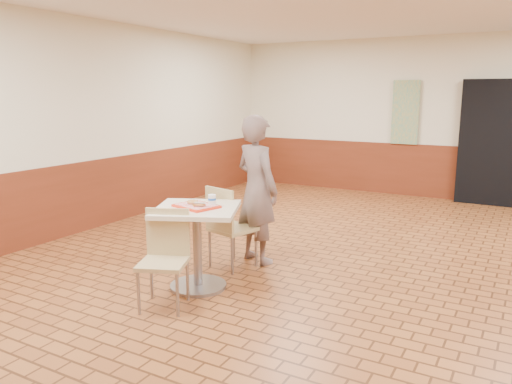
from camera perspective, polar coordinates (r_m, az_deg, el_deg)
The scene contains 12 objects.
room_shell at distance 5.07m, azimuth 10.77°, elevation 5.85°, with size 8.01×10.01×3.01m.
wainscot_band at distance 5.25m, azimuth 10.38°, elevation -5.07°, with size 8.00×10.00×1.00m.
corridor_doorway at distance 9.71m, azimuth 26.89°, elevation 4.96°, with size 1.60×0.22×2.20m, color black.
promo_poster at distance 9.98m, azimuth 16.70°, elevation 8.71°, with size 0.50×0.03×1.20m, color gray.
main_table at distance 5.06m, azimuth -6.75°, elevation -4.77°, with size 0.80×0.80×0.84m.
chair_main_front at distance 4.73m, azimuth -10.35°, elevation -6.86°, with size 0.54×0.54×0.90m.
chair_main_back at distance 5.60m, azimuth -3.28°, elevation -3.59°, with size 0.53×0.53×0.94m.
customer at distance 5.77m, azimuth 0.11°, elevation 0.27°, with size 0.63×0.41×1.72m, color #745E5A.
serving_tray at distance 4.99m, azimuth -6.83°, elevation -1.60°, with size 0.41×0.32×0.03m.
ring_donut at distance 5.04m, azimuth -7.25°, elevation -1.14°, with size 0.11×0.11×0.03m, color #BD8145.
long_john_donut at distance 4.91m, azimuth -6.50°, elevation -1.44°, with size 0.14×0.10×0.04m.
paper_cup at distance 4.98m, azimuth -5.05°, elevation -0.85°, with size 0.08×0.08×0.10m.
Camera 1 is at (1.60, -4.79, 1.96)m, focal length 35.00 mm.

